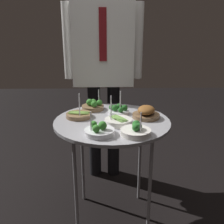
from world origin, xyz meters
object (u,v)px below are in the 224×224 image
bowl_broccoli_mid_right (99,131)px  bowl_roast_front_left (146,113)px  serving_cart (112,128)px  waiter_figure (103,55)px  bowl_broccoli_back_right (118,110)px  bowl_asparagus_back_left (118,121)px  bowl_broccoli_mid_left (136,131)px  bowl_broccoli_center (93,106)px  bowl_asparagus_far_rim (79,115)px

bowl_broccoli_mid_right → bowl_roast_front_left: (0.28, 0.25, 0.01)m
serving_cart → waiter_figure: 0.68m
bowl_broccoli_back_right → bowl_asparagus_back_left: 0.19m
bowl_asparagus_back_left → waiter_figure: bearing=97.9°
bowl_roast_front_left → waiter_figure: size_ratio=0.10×
bowl_asparagus_back_left → waiter_figure: waiter_figure is taller
bowl_broccoli_mid_left → bowl_broccoli_center: bearing=118.8°
serving_cart → bowl_broccoli_center: 0.25m
bowl_broccoli_mid_right → bowl_broccoli_mid_left: bowl_broccoli_mid_left is taller
bowl_broccoli_mid_left → waiter_figure: size_ratio=0.10×
bowl_asparagus_far_rim → bowl_roast_front_left: bearing=-2.7°
bowl_broccoli_mid_right → bowl_broccoli_center: 0.43m
serving_cart → bowl_asparagus_back_left: (0.03, -0.07, 0.07)m
bowl_roast_front_left → waiter_figure: 0.66m
bowl_broccoli_back_right → bowl_asparagus_back_left: bearing=-92.9°
serving_cart → bowl_asparagus_far_rim: bearing=164.9°
bowl_asparagus_far_rim → bowl_roast_front_left: 0.41m
bowl_broccoli_mid_left → waiter_figure: (-0.17, 0.79, 0.30)m
bowl_asparagus_far_rim → bowl_broccoli_mid_left: bearing=-41.2°
bowl_broccoli_back_right → bowl_broccoli_mid_left: bearing=-78.1°
bowl_asparagus_far_rim → bowl_roast_front_left: (0.41, -0.02, 0.02)m
bowl_broccoli_center → waiter_figure: bearing=79.2°
bowl_broccoli_mid_left → bowl_asparagus_far_rim: bearing=138.8°
bowl_asparagus_back_left → bowl_asparagus_far_rim: 0.27m
bowl_asparagus_back_left → bowl_broccoli_center: bearing=119.5°
bowl_broccoli_mid_right → bowl_asparagus_far_rim: bearing=115.7°
bowl_broccoli_mid_left → waiter_figure: 0.86m
serving_cart → bowl_roast_front_left: 0.23m
waiter_figure → bowl_broccoli_mid_left: bearing=-77.8°
serving_cart → bowl_asparagus_far_rim: bowl_asparagus_far_rim is taller
bowl_asparagus_back_left → bowl_asparagus_far_rim: bearing=152.5°
bowl_roast_front_left → bowl_broccoli_center: bearing=152.4°
serving_cart → waiter_figure: waiter_figure is taller
bowl_broccoli_back_right → bowl_asparagus_far_rim: 0.25m
bowl_roast_front_left → bowl_asparagus_back_left: bearing=-149.2°
bowl_broccoli_center → bowl_broccoli_mid_left: 0.49m
bowl_broccoli_center → waiter_figure: (0.07, 0.36, 0.30)m
bowl_roast_front_left → waiter_figure: waiter_figure is taller
bowl_asparagus_back_left → bowl_broccoli_mid_right: bearing=-125.5°
bowl_broccoli_mid_left → serving_cart: bearing=117.5°
bowl_asparagus_far_rim → waiter_figure: size_ratio=0.10×
serving_cart → bowl_asparagus_back_left: bowl_asparagus_back_left is taller
bowl_roast_front_left → waiter_figure: (-0.26, 0.53, 0.30)m
bowl_broccoli_center → bowl_roast_front_left: size_ratio=0.90×
bowl_roast_front_left → bowl_broccoli_mid_left: size_ratio=1.06×
bowl_broccoli_back_right → bowl_roast_front_left: bearing=-27.0°
bowl_broccoli_back_right → waiter_figure: 0.55m
bowl_broccoli_back_right → bowl_asparagus_back_left: bowl_asparagus_back_left is taller
serving_cart → bowl_asparagus_back_left: size_ratio=4.20×
bowl_asparagus_back_left → waiter_figure: size_ratio=0.10×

